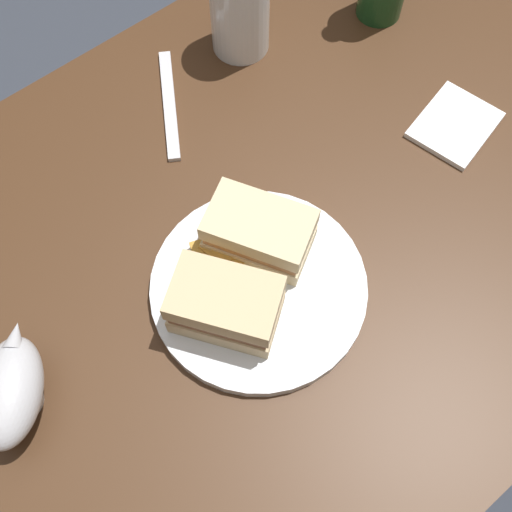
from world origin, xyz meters
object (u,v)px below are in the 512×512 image
object	(u,v)px
fork	(169,104)
plate	(259,288)
sandwich_half_right	(226,305)
pint_glass	(240,7)
napkin	(455,125)
gravy_boat	(10,391)
sandwich_half_left	(257,233)

from	to	relation	value
fork	plate	bearing A→B (deg)	-163.52
sandwich_half_right	pint_glass	xyz separation A→B (m)	(-0.27, -0.32, 0.02)
sandwich_half_right	napkin	bearing A→B (deg)	-176.52
plate	gravy_boat	world-z (taller)	gravy_boat
sandwich_half_left	sandwich_half_right	xyz separation A→B (m)	(0.08, 0.05, 0.00)
napkin	sandwich_half_left	bearing A→B (deg)	-4.05
sandwich_half_left	fork	size ratio (longest dim) A/B	0.77
sandwich_half_right	pint_glass	size ratio (longest dim) A/B	0.86
pint_glass	gravy_boat	distance (m)	0.56
gravy_boat	napkin	bearing A→B (deg)	176.10
gravy_boat	napkin	xyz separation A→B (m)	(-0.63, 0.04, -0.04)
sandwich_half_right	fork	world-z (taller)	sandwich_half_right
pint_glass	plate	bearing A→B (deg)	54.73
plate	sandwich_half_right	distance (m)	0.07
plate	fork	bearing A→B (deg)	-104.99
plate	gravy_boat	bearing A→B (deg)	-12.35
sandwich_half_left	pint_glass	bearing A→B (deg)	-124.92
plate	pint_glass	distance (m)	0.38
sandwich_half_right	gravy_boat	xyz separation A→B (m)	(0.23, -0.07, -0.01)
fork	sandwich_half_left	bearing A→B (deg)	-158.96
plate	sandwich_half_left	xyz separation A→B (m)	(-0.03, -0.04, 0.04)
plate	pint_glass	size ratio (longest dim) A/B	1.59
napkin	fork	bearing A→B (deg)	-44.16
sandwich_half_left	pint_glass	xyz separation A→B (m)	(-0.19, -0.27, 0.02)
pint_glass	fork	size ratio (longest dim) A/B	0.88
gravy_boat	fork	bearing A→B (deg)	-147.91
gravy_boat	fork	xyz separation A→B (m)	(-0.36, -0.22, -0.04)
sandwich_half_left	fork	world-z (taller)	sandwich_half_left
napkin	fork	distance (m)	0.38
sandwich_half_right	gravy_boat	size ratio (longest dim) A/B	1.03
fork	sandwich_half_right	bearing A→B (deg)	-172.18
fork	napkin	bearing A→B (deg)	-102.68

